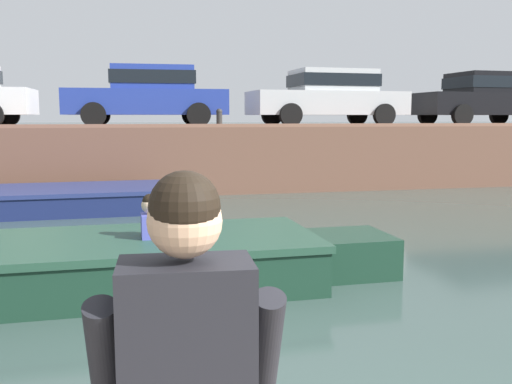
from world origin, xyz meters
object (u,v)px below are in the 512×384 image
Objects in this scene: car_centre_silver at (329,95)px; person_seated_left at (187,378)px; motorboat_passing at (104,264)px; mooring_bollard_mid at (219,117)px; boat_moored_west_navy at (7,201)px; car_left_inner_blue at (149,94)px; car_right_inner_black at (485,97)px.

car_centre_silver reaches higher than person_seated_left.
motorboat_passing is 8.00m from mooring_bollard_mid.
car_centre_silver is at bearing 23.62° from boat_moored_west_navy.
motorboat_passing is at bearing -122.78° from car_centre_silver.
motorboat_passing is 10.94m from car_centre_silver.
car_left_inner_blue and car_right_inner_black have the same top height.
car_left_inner_blue is 9.31× the size of mooring_bollard_mid.
motorboat_passing is 6.58× the size of person_seated_left.
car_left_inner_blue is at bearing -179.98° from car_right_inner_black.
car_centre_silver is (4.95, 0.00, -0.00)m from car_left_inner_blue.
boat_moored_west_navy is at bearing -130.32° from car_left_inner_blue.
car_left_inner_blue is at bearing 88.31° from person_seated_left.
boat_moored_west_navy is 1.05× the size of motorboat_passing.
person_seated_left reaches higher than boat_moored_west_navy.
mooring_bollard_mid is (2.46, 7.45, 1.59)m from motorboat_passing.
boat_moored_west_navy is 5.03m from car_left_inner_blue.
car_right_inner_black is at bearing 15.08° from boat_moored_west_navy.
person_seated_left is (-10.26, -13.75, -1.33)m from car_right_inner_black.
motorboat_passing is 14.16m from car_right_inner_black.
motorboat_passing is at bearing -139.89° from car_right_inner_black.
motorboat_passing is 4.84m from person_seated_left.
mooring_bollard_mid is (4.52, 1.87, 1.64)m from boat_moored_west_navy.
car_right_inner_black is at bearing -0.01° from car_centre_silver.
mooring_bollard_mid is at bearing 71.74° from motorboat_passing.
boat_moored_west_navy is 5.16m from mooring_bollard_mid.
car_left_inner_blue is 13.82m from person_seated_left.
car_left_inner_blue reaches higher than motorboat_passing.
mooring_bollard_mid reaches higher than boat_moored_west_navy.
mooring_bollard_mid is (-8.24, -1.57, -0.61)m from car_right_inner_black.
car_centre_silver is 1.05× the size of car_right_inner_black.
motorboat_passing is (2.07, -5.57, 0.05)m from boat_moored_west_navy.
car_right_inner_black is (9.85, 0.00, -0.00)m from car_left_inner_blue.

